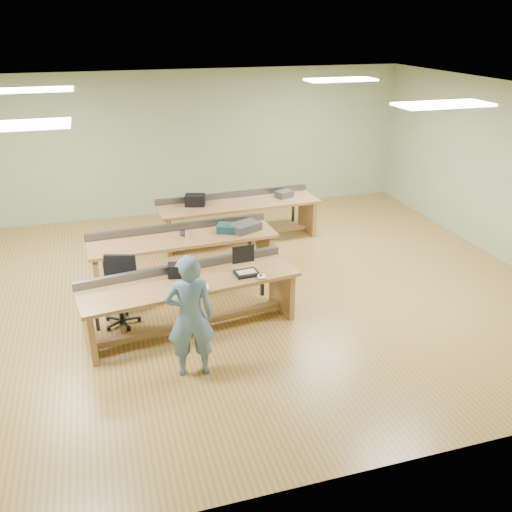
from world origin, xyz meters
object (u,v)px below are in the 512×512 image
object	(u,v)px
workbench_front	(190,293)
mug	(183,233)
drinks_can	(188,234)
camera_bag	(178,270)
parts_bin_grey	(245,227)
person	(190,316)
task_chair	(121,300)
workbench_mid	(183,247)
laptop_base	(246,273)
parts_bin_teal	(228,228)
workbench_back	(239,212)

from	to	relation	value
workbench_front	mug	distance (m)	1.63
drinks_can	camera_bag	bearing A→B (deg)	-105.09
parts_bin_grey	mug	world-z (taller)	parts_bin_grey
camera_bag	drinks_can	bearing A→B (deg)	85.57
workbench_front	person	world-z (taller)	person
parts_bin_grey	mug	size ratio (longest dim) A/B	4.02
person	task_chair	distance (m)	1.70
workbench_mid	laptop_base	size ratio (longest dim) A/B	9.56
laptop_base	parts_bin_teal	bearing A→B (deg)	80.60
laptop_base	mug	size ratio (longest dim) A/B	2.61
workbench_mid	person	world-z (taller)	person
task_chair	parts_bin_teal	world-z (taller)	task_chair
workbench_mid	workbench_back	xyz separation A→B (m)	(1.31, 1.43, 0.00)
parts_bin_grey	drinks_can	distance (m)	0.96
camera_bag	task_chair	world-z (taller)	task_chair
workbench_mid	camera_bag	world-z (taller)	camera_bag
task_chair	workbench_back	bearing A→B (deg)	63.72
workbench_mid	mug	world-z (taller)	workbench_mid
laptop_base	camera_bag	bearing A→B (deg)	163.44
laptop_base	parts_bin_grey	bearing A→B (deg)	71.06
parts_bin_teal	camera_bag	bearing A→B (deg)	-126.33
workbench_front	workbench_mid	bearing A→B (deg)	76.03
workbench_front	camera_bag	world-z (taller)	camera_bag
person	camera_bag	distance (m)	1.15
camera_bag	parts_bin_teal	size ratio (longest dim) A/B	0.76
person	task_chair	xyz separation A→B (m)	(-0.74, 1.47, -0.43)
workbench_mid	person	size ratio (longest dim) A/B	1.93
laptop_base	parts_bin_grey	size ratio (longest dim) A/B	0.65
camera_bag	drinks_can	xyz separation A→B (m)	(0.36, 1.33, -0.03)
task_chair	person	bearing A→B (deg)	-46.55
parts_bin_grey	task_chair	bearing A→B (deg)	-152.95
mug	workbench_mid	bearing A→B (deg)	-122.79
laptop_base	mug	bearing A→B (deg)	105.45
workbench_back	task_chair	bearing A→B (deg)	-136.04
task_chair	parts_bin_grey	bearing A→B (deg)	43.89
mug	workbench_front	bearing A→B (deg)	-96.59
workbench_back	parts_bin_teal	world-z (taller)	parts_bin_teal
workbench_back	mug	world-z (taller)	workbench_back
camera_bag	task_chair	size ratio (longest dim) A/B	0.28
workbench_front	mug	world-z (taller)	workbench_front
laptop_base	mug	distance (m)	1.76
workbench_back	parts_bin_teal	distance (m)	1.56
workbench_mid	task_chair	world-z (taller)	task_chair
workbench_back	mug	bearing A→B (deg)	-135.52
workbench_front	mug	size ratio (longest dim) A/B	24.94
person	parts_bin_teal	distance (m)	2.80
person	drinks_can	size ratio (longest dim) A/B	11.63
workbench_front	workbench_back	bearing A→B (deg)	55.97
workbench_back	mug	size ratio (longest dim) A/B	25.58
workbench_mid	parts_bin_grey	distance (m)	1.06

